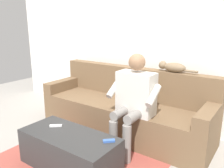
{
  "coord_description": "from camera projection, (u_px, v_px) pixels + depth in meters",
  "views": [
    {
      "loc": [
        -1.64,
        2.48,
        1.5
      ],
      "look_at": [
        0.0,
        0.17,
        0.76
      ],
      "focal_mm": 37.06,
      "sensor_mm": 36.0,
      "label": 1
    }
  ],
  "objects": [
    {
      "name": "floor_rug",
      "position": [
        78.0,
        161.0,
        2.6
      ],
      "size": [
        1.75,
        1.51,
        0.01
      ],
      "primitive_type": "cube",
      "color": "#9E473D",
      "rests_on": "ground"
    },
    {
      "name": "back_wall",
      "position": [
        144.0,
        33.0,
        3.42
      ],
      "size": [
        5.55,
        0.06,
        2.74
      ],
      "primitive_type": "cube",
      "color": "silver",
      "rests_on": "ground"
    },
    {
      "name": "coffee_table",
      "position": [
        70.0,
        151.0,
        2.45
      ],
      "size": [
        1.07,
        0.49,
        0.39
      ],
      "color": "#2D2D2D",
      "rests_on": "ground"
    },
    {
      "name": "person_solo_seated",
      "position": [
        134.0,
        98.0,
        2.69
      ],
      "size": [
        0.6,
        0.5,
        1.17
      ],
      "color": "beige",
      "rests_on": "ground"
    },
    {
      "name": "remote_white",
      "position": [
        56.0,
        126.0,
        2.58
      ],
      "size": [
        0.12,
        0.11,
        0.02
      ],
      "primitive_type": "cube",
      "rotation": [
        0.0,
        0.0,
        0.7
      ],
      "color": "white",
      "rests_on": "coffee_table"
    },
    {
      "name": "ground_plane",
      "position": [
        92.0,
        153.0,
        2.78
      ],
      "size": [
        8.0,
        8.0,
        0.0
      ],
      "primitive_type": "plane",
      "color": "gray"
    },
    {
      "name": "remote_blue",
      "position": [
        109.0,
        141.0,
        2.24
      ],
      "size": [
        0.11,
        0.11,
        0.02
      ],
      "primitive_type": "cube",
      "rotation": [
        0.0,
        0.0,
        0.79
      ],
      "color": "#3860B7",
      "rests_on": "coffee_table"
    },
    {
      "name": "cat_on_backrest",
      "position": [
        173.0,
        67.0,
        2.99
      ],
      "size": [
        0.51,
        0.14,
        0.14
      ],
      "color": "#756047",
      "rests_on": "couch"
    },
    {
      "name": "couch",
      "position": [
        125.0,
        110.0,
        3.28
      ],
      "size": [
        2.44,
        0.76,
        0.89
      ],
      "color": "brown",
      "rests_on": "ground"
    }
  ]
}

